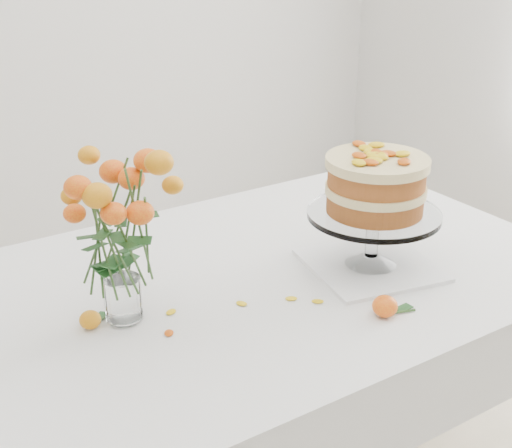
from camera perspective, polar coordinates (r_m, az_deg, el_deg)
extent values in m
cube|color=tan|center=(1.65, 0.54, -4.65)|extent=(1.40, 0.90, 0.04)
cylinder|color=tan|center=(2.42, 7.95, -5.15)|extent=(0.06, 0.06, 0.71)
cube|color=white|center=(1.64, 0.55, -3.94)|extent=(1.42, 0.92, 0.01)
cube|color=white|center=(2.04, -6.60, -1.47)|extent=(1.42, 0.01, 0.20)
cube|color=white|center=(1.40, 11.37, -14.99)|extent=(1.42, 0.01, 0.20)
cube|color=white|center=(2.12, 16.73, -1.40)|extent=(0.01, 0.92, 0.20)
cube|color=white|center=(1.68, 9.12, -3.28)|extent=(0.32, 0.32, 0.01)
cylinder|color=white|center=(1.65, 9.28, -0.96)|extent=(0.03, 0.03, 0.10)
cylinder|color=white|center=(1.63, 9.41, 0.80)|extent=(0.30, 0.30, 0.01)
cylinder|color=#AC5C27|center=(1.61, 9.47, 1.72)|extent=(0.27, 0.27, 0.04)
cylinder|color=beige|center=(1.60, 9.55, 2.75)|extent=(0.28, 0.28, 0.02)
cylinder|color=#AC5C27|center=(1.59, 9.62, 3.80)|extent=(0.27, 0.27, 0.04)
cylinder|color=beige|center=(1.58, 9.70, 4.91)|extent=(0.29, 0.29, 0.02)
cylinder|color=white|center=(1.48, -10.45, -7.42)|extent=(0.06, 0.06, 0.01)
cylinder|color=white|center=(1.45, -10.58, -5.82)|extent=(0.08, 0.08, 0.09)
ellipsoid|color=orange|center=(1.46, -13.13, -7.47)|extent=(0.04, 0.04, 0.04)
cylinder|color=#305321|center=(1.48, -12.22, -7.52)|extent=(0.05, 0.02, 0.00)
ellipsoid|color=red|center=(1.48, 10.27, -6.48)|extent=(0.05, 0.05, 0.04)
cylinder|color=#305321|center=(1.51, 11.52, -6.94)|extent=(0.06, 0.03, 0.01)
ellipsoid|color=yellow|center=(1.51, -1.17, -6.39)|extent=(0.03, 0.02, 0.00)
ellipsoid|color=yellow|center=(1.53, 2.84, -5.99)|extent=(0.03, 0.02, 0.00)
ellipsoid|color=yellow|center=(1.52, 4.95, -6.19)|extent=(0.03, 0.02, 0.00)
ellipsoid|color=yellow|center=(1.49, -6.81, -7.01)|extent=(0.03, 0.02, 0.00)
ellipsoid|color=yellow|center=(1.42, -6.98, -8.66)|extent=(0.03, 0.02, 0.00)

